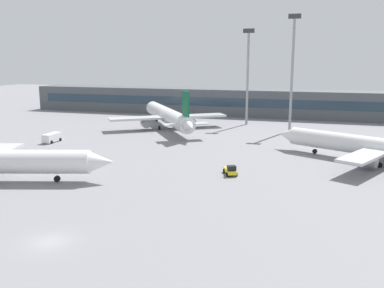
# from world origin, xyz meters

# --- Properties ---
(ground_plane) EXTENTS (400.00, 400.00, 0.00)m
(ground_plane) POSITION_xyz_m (0.00, 40.00, 0.00)
(ground_plane) COLOR gray
(terminal_building) EXTENTS (152.54, 12.13, 9.00)m
(terminal_building) POSITION_xyz_m (0.00, 106.76, 4.50)
(terminal_building) COLOR #4C5156
(terminal_building) RESTS_ON ground_plane
(airplane_mid) EXTENTS (37.89, 27.41, 10.12)m
(airplane_mid) POSITION_xyz_m (36.79, 46.80, 3.09)
(airplane_mid) COLOR silver
(airplane_mid) RESTS_ON ground_plane
(airplane_far) EXTENTS (30.81, 40.89, 11.69)m
(airplane_far) POSITION_xyz_m (-14.03, 73.91, 3.56)
(airplane_far) COLOR white
(airplane_far) RESTS_ON ground_plane
(baggage_tug_yellow) EXTENTS (2.96, 3.90, 1.75)m
(baggage_tug_yellow) POSITION_xyz_m (13.05, 31.16, 0.80)
(baggage_tug_yellow) COLOR yellow
(baggage_tug_yellow) RESTS_ON ground_plane
(service_van_white) EXTENTS (2.36, 5.22, 2.08)m
(service_van_white) POSITION_xyz_m (-32.61, 46.59, 1.11)
(service_van_white) COLOR white
(service_van_white) RESTS_ON ground_plane
(floodlight_tower_west) EXTENTS (3.20, 0.80, 27.65)m
(floodlight_tower_west) POSITION_xyz_m (6.29, 87.02, 15.88)
(floodlight_tower_west) COLOR gray
(floodlight_tower_west) RESTS_ON ground_plane
(floodlight_tower_east) EXTENTS (3.20, 0.80, 30.48)m
(floodlight_tower_east) POSITION_xyz_m (19.44, 78.59, 17.33)
(floodlight_tower_east) COLOR gray
(floodlight_tower_east) RESTS_ON ground_plane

